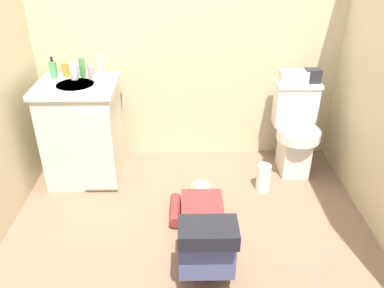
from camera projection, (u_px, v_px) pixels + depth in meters
ground_plane at (190, 234)px, 2.71m from camera, size 3.02×3.19×0.04m
wall_back at (188, 19)px, 3.11m from camera, size 2.68×0.08×2.40m
toilet at (295, 130)px, 3.24m from camera, size 0.36×0.46×0.75m
vanity_cabinet at (83, 131)px, 3.11m from camera, size 0.60×0.53×0.82m
faucet at (79, 71)px, 3.02m from camera, size 0.02×0.02×0.10m
person_plumber at (203, 229)px, 2.47m from camera, size 0.39×1.06×0.52m
tissue_box at (294, 77)px, 3.11m from camera, size 0.22×0.11×0.10m
toiletry_bag at (313, 76)px, 3.11m from camera, size 0.12×0.09×0.11m
soap_dispenser at (53, 69)px, 2.99m from camera, size 0.06×0.06×0.17m
bottle_amber at (66, 70)px, 3.03m from camera, size 0.06×0.06×0.11m
bottle_clear at (74, 71)px, 2.97m from camera, size 0.06×0.06×0.13m
bottle_green at (83, 67)px, 3.01m from camera, size 0.05×0.05×0.15m
bottle_pink at (91, 73)px, 2.98m from camera, size 0.04×0.04×0.10m
bottle_white at (100, 66)px, 3.00m from camera, size 0.04×0.04×0.17m
paper_towel_roll at (263, 178)px, 3.09m from camera, size 0.11×0.11×0.22m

